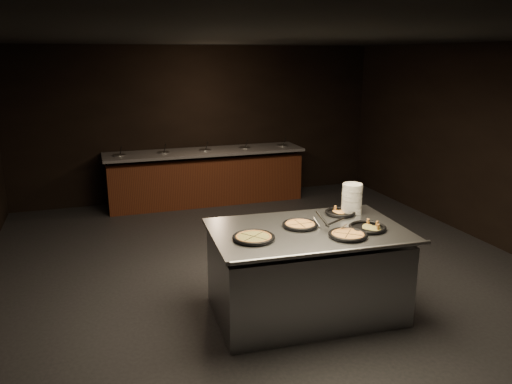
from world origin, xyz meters
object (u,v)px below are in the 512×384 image
at_px(plate_stack, 352,198).
at_px(pan_veggie_whole, 254,237).
at_px(serving_counter, 306,273).
at_px(pan_cheese_whole, 300,225).

distance_m(plate_stack, pan_veggie_whole, 1.43).
height_order(plate_stack, pan_veggie_whole, plate_stack).
bearing_deg(serving_counter, plate_stack, 29.73).
height_order(serving_counter, pan_cheese_whole, pan_cheese_whole).
bearing_deg(pan_cheese_whole, serving_counter, -64.10).
xyz_separation_m(serving_counter, plate_stack, (0.71, 0.36, 0.67)).
distance_m(pan_veggie_whole, pan_cheese_whole, 0.62).
bearing_deg(pan_veggie_whole, serving_counter, 10.32).
xyz_separation_m(serving_counter, pan_veggie_whole, (-0.63, -0.11, 0.53)).
relative_size(plate_stack, pan_cheese_whole, 0.88).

